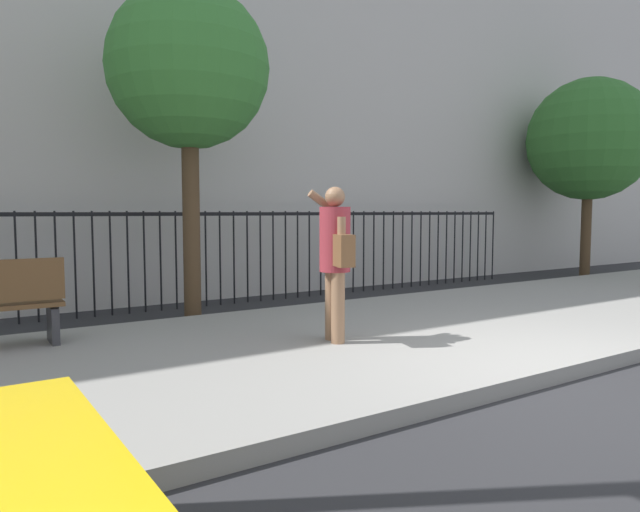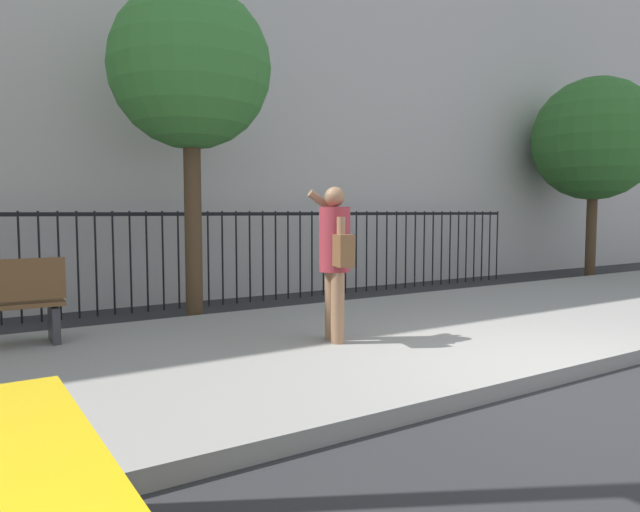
{
  "view_description": "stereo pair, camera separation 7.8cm",
  "coord_description": "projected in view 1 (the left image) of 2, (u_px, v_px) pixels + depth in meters",
  "views": [
    {
      "loc": [
        -4.73,
        -3.09,
        1.58
      ],
      "look_at": [
        -1.18,
        2.35,
        1.08
      ],
      "focal_mm": 31.96,
      "sensor_mm": 36.0,
      "label": 1
    },
    {
      "loc": [
        -4.66,
        -3.13,
        1.58
      ],
      "look_at": [
        -1.18,
        2.35,
        1.08
      ],
      "focal_mm": 31.96,
      "sensor_mm": 36.0,
      "label": 2
    }
  ],
  "objects": [
    {
      "name": "ground_plane",
      "position": [
        565.0,
        383.0,
        5.27
      ],
      "size": [
        60.0,
        60.0,
        0.0
      ],
      "primitive_type": "plane",
      "color": "#28282B"
    },
    {
      "name": "sidewalk",
      "position": [
        406.0,
        333.0,
        7.11
      ],
      "size": [
        28.0,
        4.4,
        0.15
      ],
      "primitive_type": "cube",
      "color": "gray",
      "rests_on": "ground"
    },
    {
      "name": "building_facade",
      "position": [
        207.0,
        19.0,
        11.94
      ],
      "size": [
        28.0,
        4.0,
        11.27
      ],
      "primitive_type": "cube",
      "color": "#BCB7B2",
      "rests_on": "ground"
    },
    {
      "name": "iron_fence",
      "position": [
        267.0,
        244.0,
        10.12
      ],
      "size": [
        12.03,
        0.04,
        1.6
      ],
      "color": "black",
      "rests_on": "ground"
    },
    {
      "name": "pedestrian_on_phone",
      "position": [
        336.0,
        252.0,
        6.22
      ],
      "size": [
        0.51,
        0.71,
        1.71
      ],
      "color": "#936B4C",
      "rests_on": "sidewalk"
    },
    {
      "name": "street_tree_near",
      "position": [
        589.0,
        140.0,
        13.72
      ],
      "size": [
        2.92,
        2.92,
        4.79
      ],
      "color": "#4C3823",
      "rests_on": "ground"
    },
    {
      "name": "street_tree_mid",
      "position": [
        189.0,
        70.0,
        8.03
      ],
      "size": [
        2.28,
        2.28,
        4.76
      ],
      "color": "#4C3823",
      "rests_on": "ground"
    }
  ]
}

